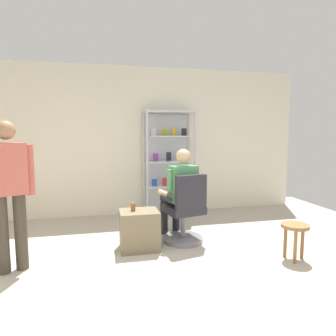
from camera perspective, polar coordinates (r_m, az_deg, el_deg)
name	(u,v)px	position (r m, az deg, el deg)	size (l,w,h in m)	color
ground_plane	(192,294)	(3.01, 4.57, -23.10)	(7.20, 7.20, 0.00)	#B2A899
back_wall	(144,141)	(5.55, -4.56, 5.12)	(6.00, 0.10, 2.70)	silver
display_cabinet_main	(168,163)	(5.42, 0.03, 1.00)	(0.90, 0.45, 1.90)	#B7B7BC
office_chair	(185,215)	(4.09, 3.29, -8.97)	(0.61, 0.58, 0.96)	slate
seated_shopkeeper	(179,190)	(4.16, 2.21, -4.20)	(0.55, 0.62, 1.29)	black
storage_crate	(139,230)	(3.92, -5.55, -11.81)	(0.49, 0.40, 0.51)	#72664C
tea_glass	(133,207)	(3.84, -6.74, -7.47)	(0.06, 0.06, 0.10)	brown
standing_customer	(9,187)	(3.56, -28.37, -3.21)	(0.49, 0.34, 1.63)	#3F382D
wooden_stool	(295,231)	(3.87, 23.26, -11.17)	(0.32, 0.32, 0.43)	olive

